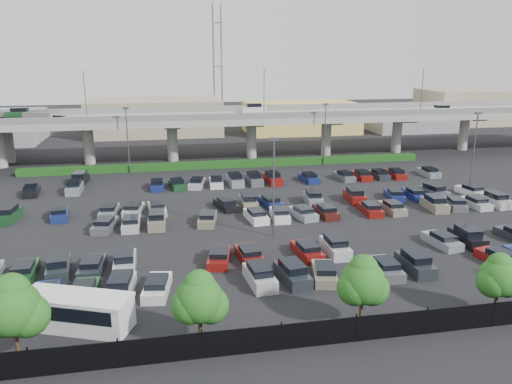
# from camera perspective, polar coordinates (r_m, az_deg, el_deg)

# --- Properties ---
(ground) EXTENTS (280.00, 280.00, 0.00)m
(ground) POSITION_cam_1_polar(r_m,az_deg,el_deg) (59.06, 0.26, -2.41)
(ground) COLOR black
(overpass) EXTENTS (150.00, 13.00, 15.80)m
(overpass) POSITION_cam_1_polar(r_m,az_deg,el_deg) (88.50, -3.91, 8.22)
(overpass) COLOR gray
(overpass) RESTS_ON ground
(hedge) EXTENTS (66.00, 1.60, 1.10)m
(hedge) POSITION_cam_1_polar(r_m,az_deg,el_deg) (82.77, -3.06, 3.21)
(hedge) COLOR #184113
(hedge) RESTS_ON ground
(fence) EXTENTS (70.00, 0.10, 2.00)m
(fence) POSITION_cam_1_polar(r_m,az_deg,el_deg) (33.94, 9.63, -15.38)
(fence) COLOR black
(fence) RESTS_ON ground
(tree_row) EXTENTS (65.07, 3.66, 5.94)m
(tree_row) POSITION_cam_1_polar(r_m,az_deg,el_deg) (34.16, 10.17, -10.21)
(tree_row) COLOR #332316
(tree_row) RESTS_ON ground
(shuttle_bus) EXTENTS (8.01, 5.24, 2.44)m
(shuttle_bus) POSITION_cam_1_polar(r_m,az_deg,el_deg) (37.07, -19.83, -12.57)
(shuttle_bus) COLOR silver
(shuttle_bus) RESTS_ON ground
(parked_cars) EXTENTS (63.06, 41.63, 1.67)m
(parked_cars) POSITION_cam_1_polar(r_m,az_deg,el_deg) (55.33, 1.75, -3.01)
(parked_cars) COLOR #252A30
(parked_cars) RESTS_ON ground
(light_poles) EXTENTS (66.90, 48.38, 10.30)m
(light_poles) POSITION_cam_1_polar(r_m,az_deg,el_deg) (58.76, -4.06, 3.75)
(light_poles) COLOR #48484D
(light_poles) RESTS_ON ground
(distant_buildings) EXTENTS (138.00, 24.00, 9.00)m
(distant_buildings) POSITION_cam_1_polar(r_m,az_deg,el_deg) (120.09, 0.40, 8.64)
(distant_buildings) COLOR gray
(distant_buildings) RESTS_ON ground
(comm_tower) EXTENTS (2.40, 2.40, 30.00)m
(comm_tower) POSITION_cam_1_polar(r_m,az_deg,el_deg) (130.00, -4.41, 14.37)
(comm_tower) COLOR #48484D
(comm_tower) RESTS_ON ground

